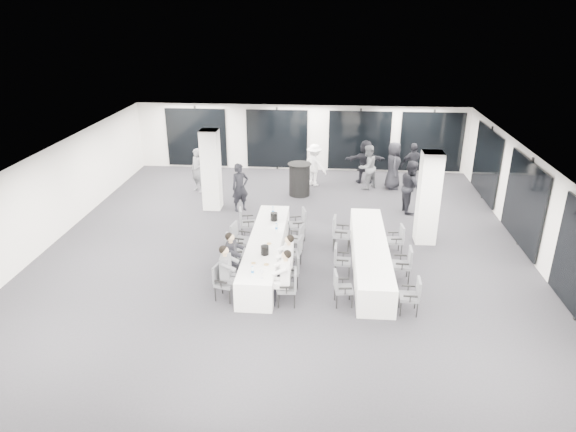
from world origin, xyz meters
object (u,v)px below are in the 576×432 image
at_px(chair_main_right_second, 292,268).
at_px(standing_guest_e, 394,163).
at_px(cocktail_table, 299,179).
at_px(chair_main_right_far, 300,222).
at_px(chair_main_left_fourth, 239,237).
at_px(chair_side_left_mid, 340,259).
at_px(chair_main_left_near, 222,280).
at_px(chair_main_right_mid, 295,250).
at_px(chair_main_right_fourth, 297,237).
at_px(ice_bucket_far, 274,217).
at_px(standing_guest_f, 365,159).
at_px(standing_guest_h, 411,183).
at_px(chair_main_left_far, 245,221).
at_px(standing_guest_a, 240,184).
at_px(chair_main_right_near, 290,285).
at_px(chair_side_left_near, 341,286).
at_px(chair_main_left_second, 228,266).
at_px(chair_main_left_mid, 233,250).
at_px(standing_guest_c, 315,162).
at_px(chair_side_left_far, 339,231).
at_px(banquet_table_side, 370,255).
at_px(standing_guest_g, 197,168).
at_px(chair_side_right_far, 397,238).
at_px(standing_guest_b, 368,164).
at_px(ice_bucket_near, 265,250).
at_px(banquet_table_main, 266,251).
at_px(standing_guest_d, 413,163).
at_px(chair_side_right_mid, 405,262).

bearing_deg(chair_main_right_second, standing_guest_e, -32.66).
relative_size(cocktail_table, chair_main_right_far, 1.26).
bearing_deg(chair_main_left_fourth, chair_side_left_mid, 82.12).
bearing_deg(chair_main_left_near, chair_main_left_fourth, -165.28).
xyz_separation_m(chair_main_right_mid, chair_main_right_fourth, (-0.00, 0.85, -0.01)).
bearing_deg(ice_bucket_far, chair_main_right_fourth, -40.10).
relative_size(standing_guest_f, standing_guest_h, 0.96).
distance_m(chair_main_left_far, standing_guest_a, 2.31).
xyz_separation_m(chair_main_right_near, chair_side_left_near, (1.20, 0.09, -0.02)).
bearing_deg(standing_guest_f, chair_main_right_second, 70.93).
relative_size(chair_main_right_second, standing_guest_h, 0.43).
xyz_separation_m(chair_main_left_second, standing_guest_e, (4.99, 7.85, 0.53)).
bearing_deg(chair_main_left_mid, standing_guest_c, 158.13).
bearing_deg(chair_side_left_far, chair_side_left_near, 6.63).
distance_m(standing_guest_c, standing_guest_f, 2.07).
bearing_deg(chair_main_left_far, standing_guest_a, -178.39).
bearing_deg(standing_guest_f, standing_guest_c, 10.10).
bearing_deg(chair_main_left_fourth, standing_guest_e, 152.26).
height_order(chair_main_left_mid, standing_guest_e, standing_guest_e).
bearing_deg(chair_main_left_near, banquet_table_side, 131.47).
xyz_separation_m(standing_guest_e, standing_guest_g, (-7.46, -0.97, -0.09)).
height_order(chair_side_left_far, chair_side_right_far, chair_side_left_far).
relative_size(chair_main_right_near, ice_bucket_far, 3.78).
bearing_deg(standing_guest_e, standing_guest_h, -167.93).
bearing_deg(ice_bucket_far, standing_guest_b, 59.70).
height_order(chair_main_left_mid, standing_guest_c, standing_guest_c).
relative_size(chair_main_right_second, ice_bucket_near, 3.71).
relative_size(chair_main_left_fourth, standing_guest_b, 0.49).
bearing_deg(banquet_table_side, standing_guest_e, 79.00).
xyz_separation_m(banquet_table_main, banquet_table_side, (2.86, -0.03, 0.00)).
xyz_separation_m(banquet_table_side, standing_guest_c, (-1.75, 6.82, 0.57)).
bearing_deg(chair_main_right_second, chair_side_right_far, -63.68).
bearing_deg(chair_main_left_near, standing_guest_h, 153.78).
bearing_deg(standing_guest_g, chair_side_left_mid, -15.63).
distance_m(chair_side_left_near, standing_guest_b, 8.58).
height_order(cocktail_table, chair_side_left_mid, cocktail_table).
relative_size(standing_guest_d, standing_guest_h, 0.98).
bearing_deg(standing_guest_g, chair_side_right_mid, -8.59).
bearing_deg(chair_main_right_near, standing_guest_c, -5.64).
height_order(chair_side_left_mid, standing_guest_a, standing_guest_a).
distance_m(standing_guest_c, standing_guest_e, 3.05).
xyz_separation_m(chair_side_left_mid, ice_bucket_near, (-1.94, -0.42, 0.38)).
bearing_deg(banquet_table_side, chair_main_right_near, -135.34).
bearing_deg(chair_side_right_mid, standing_guest_f, 6.03).
bearing_deg(chair_main_right_far, chair_main_right_near, 166.02).
bearing_deg(chair_main_left_near, chair_main_right_fourth, 161.98).
bearing_deg(chair_main_left_far, chair_main_right_fourth, 47.66).
relative_size(chair_main_right_fourth, chair_side_left_near, 1.03).
bearing_deg(chair_main_left_mid, standing_guest_h, 124.63).
height_order(chair_side_right_far, standing_guest_g, standing_guest_g).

